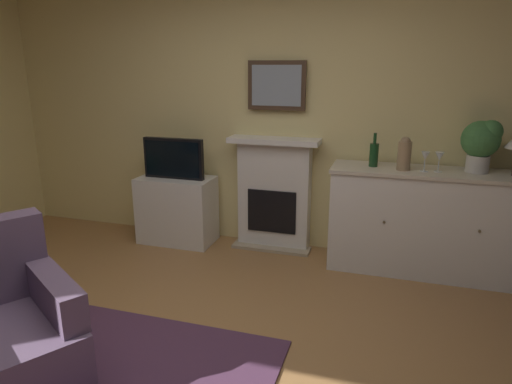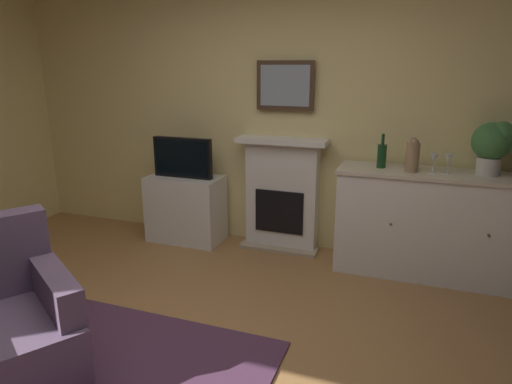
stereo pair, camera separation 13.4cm
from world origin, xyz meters
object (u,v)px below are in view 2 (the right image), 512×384
wine_bottle (382,155)px  wine_glass_center (449,159)px  fireplace_unit (282,194)px  potted_plant_small (493,143)px  tv_set (183,158)px  wine_glass_left (434,159)px  tv_cabinet (186,209)px  sideboard_cabinet (437,225)px  framed_picture (285,86)px  vase_decorative (413,155)px

wine_bottle → wine_glass_center: 0.52m
fireplace_unit → potted_plant_small: size_ratio=2.56×
tv_set → wine_bottle: bearing=0.8°
wine_glass_left → tv_cabinet: (-2.32, 0.07, -0.70)m
sideboard_cabinet → tv_set: tv_set is taller
framed_picture → wine_bottle: size_ratio=1.90×
fireplace_unit → framed_picture: framed_picture is taller
vase_decorative → tv_set: 2.16m
sideboard_cabinet → wine_bottle: 0.75m
framed_picture → sideboard_cabinet: size_ratio=0.33×
wine_glass_left → tv_set: 2.32m
sideboard_cabinet → vase_decorative: vase_decorative is taller
tv_cabinet → potted_plant_small: potted_plant_small is taller
framed_picture → potted_plant_small: bearing=-5.7°
wine_glass_left → vase_decorative: vase_decorative is taller
wine_bottle → sideboard_cabinet: bearing=-2.3°
potted_plant_small → tv_cabinet: bearing=-179.4°
fireplace_unit → wine_glass_center: 1.55m
wine_bottle → potted_plant_small: (0.83, 0.03, 0.15)m
sideboard_cabinet → wine_glass_left: 0.59m
tv_cabinet → wine_glass_left: bearing=-1.7°
wine_bottle → vase_decorative: (0.25, -0.07, 0.03)m
vase_decorative → potted_plant_small: potted_plant_small is taller
sideboard_cabinet → tv_cabinet: (-2.40, 0.02, -0.12)m
vase_decorative → tv_cabinet: bearing=178.3°
wine_bottle → tv_set: wine_bottle is taller
fireplace_unit → potted_plant_small: 1.87m
wine_glass_left → potted_plant_small: 0.45m
wine_glass_center → potted_plant_small: potted_plant_small is taller
vase_decorative → potted_plant_small: 0.60m
wine_glass_center → vase_decorative: (-0.27, -0.01, 0.02)m
tv_cabinet → vase_decorative: bearing=-1.7°
sideboard_cabinet → tv_cabinet: sideboard_cabinet is taller
framed_picture → tv_cabinet: size_ratio=0.73×
sideboard_cabinet → wine_glass_center: bearing=-52.8°
sideboard_cabinet → tv_set: bearing=-179.8°
wine_glass_center → fireplace_unit: bearing=171.6°
wine_bottle → potted_plant_small: size_ratio=0.67×
wine_glass_center → tv_set: 2.43m
sideboard_cabinet → tv_cabinet: 2.40m
fireplace_unit → wine_glass_left: size_ratio=6.67×
wine_glass_left → wine_glass_center: same height
tv_cabinet → tv_set: bearing=-90.0°
sideboard_cabinet → vase_decorative: (-0.25, -0.05, 0.60)m
sideboard_cabinet → fireplace_unit: bearing=172.9°
fireplace_unit → vase_decorative: 1.30m
wine_bottle → potted_plant_small: 0.85m
framed_picture → sideboard_cabinet: (1.42, -0.22, -1.12)m
wine_glass_left → vase_decorative: size_ratio=0.59×
framed_picture → tv_cabinet: (-0.97, -0.21, -1.24)m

